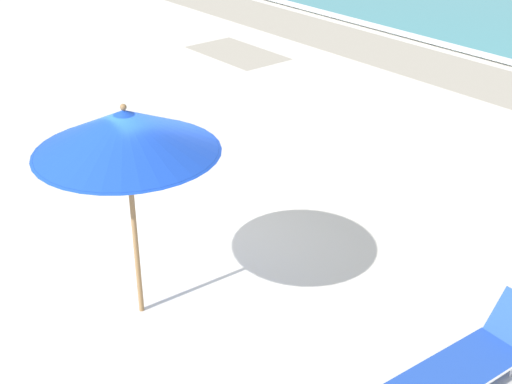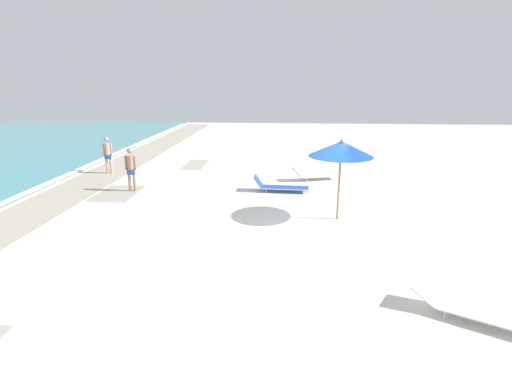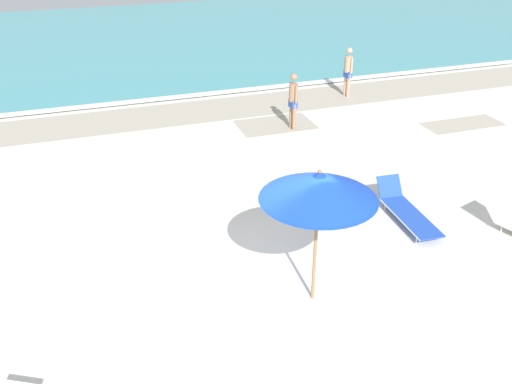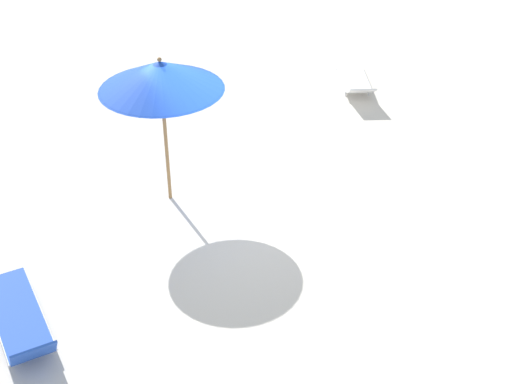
{
  "view_description": "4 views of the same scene",
  "coord_description": "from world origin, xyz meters",
  "px_view_note": "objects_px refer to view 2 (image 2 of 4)",
  "views": [
    {
      "loc": [
        7.13,
        -4.4,
        5.2
      ],
      "look_at": [
        0.63,
        0.94,
        0.81
      ],
      "focal_mm": 50.0,
      "sensor_mm": 36.0,
      "label": 1
    },
    {
      "loc": [
        -11.53,
        0.68,
        4.42
      ],
      "look_at": [
        0.22,
        1.53,
        1.06
      ],
      "focal_mm": 28.0,
      "sensor_mm": 36.0,
      "label": 2
    },
    {
      "loc": [
        -2.76,
        -8.64,
        6.65
      ],
      "look_at": [
        0.77,
        1.67,
        0.85
      ],
      "focal_mm": 40.0,
      "sensor_mm": 36.0,
      "label": 3
    },
    {
      "loc": [
        5.09,
        8.49,
        6.96
      ],
      "look_at": [
        0.39,
        0.9,
        1.04
      ],
      "focal_mm": 50.0,
      "sensor_mm": 36.0,
      "label": 4
    }
  ],
  "objects_px": {
    "beach_umbrella": "(341,149)",
    "sun_lounger_under_umbrella": "(314,175)",
    "beachgoer_wading_adult": "(131,167)",
    "sun_lounger_beside_umbrella": "(474,310)",
    "beachgoer_shoreline_child": "(108,153)",
    "sun_lounger_near_water_left": "(280,186)"
  },
  "relations": [
    {
      "from": "sun_lounger_near_water_left",
      "to": "beachgoer_wading_adult",
      "type": "relative_size",
      "value": 1.26
    },
    {
      "from": "beach_umbrella",
      "to": "beachgoer_wading_adult",
      "type": "xyz_separation_m",
      "value": [
        2.81,
        7.91,
        -1.31
      ]
    },
    {
      "from": "beach_umbrella",
      "to": "sun_lounger_beside_umbrella",
      "type": "relative_size",
      "value": 1.15
    },
    {
      "from": "sun_lounger_near_water_left",
      "to": "beach_umbrella",
      "type": "bearing_deg",
      "value": -145.2
    },
    {
      "from": "sun_lounger_beside_umbrella",
      "to": "sun_lounger_near_water_left",
      "type": "relative_size",
      "value": 1.02
    },
    {
      "from": "beachgoer_wading_adult",
      "to": "sun_lounger_beside_umbrella",
      "type": "bearing_deg",
      "value": 133.6
    },
    {
      "from": "sun_lounger_near_water_left",
      "to": "beachgoer_shoreline_child",
      "type": "bearing_deg",
      "value": 75.57
    },
    {
      "from": "sun_lounger_under_umbrella",
      "to": "sun_lounger_near_water_left",
      "type": "height_order",
      "value": "sun_lounger_near_water_left"
    },
    {
      "from": "beachgoer_shoreline_child",
      "to": "sun_lounger_near_water_left",
      "type": "bearing_deg",
      "value": 152.81
    },
    {
      "from": "sun_lounger_near_water_left",
      "to": "sun_lounger_under_umbrella",
      "type": "bearing_deg",
      "value": -32.43
    },
    {
      "from": "sun_lounger_beside_umbrella",
      "to": "sun_lounger_under_umbrella",
      "type": "bearing_deg",
      "value": 41.21
    },
    {
      "from": "beach_umbrella",
      "to": "sun_lounger_under_umbrella",
      "type": "xyz_separation_m",
      "value": [
        5.22,
        0.42,
        -2.09
      ]
    },
    {
      "from": "sun_lounger_under_umbrella",
      "to": "sun_lounger_beside_umbrella",
      "type": "bearing_deg",
      "value": 174.3
    },
    {
      "from": "sun_lounger_under_umbrella",
      "to": "sun_lounger_near_water_left",
      "type": "relative_size",
      "value": 0.96
    },
    {
      "from": "beachgoer_shoreline_child",
      "to": "sun_lounger_beside_umbrella",
      "type": "bearing_deg",
      "value": 127.49
    },
    {
      "from": "sun_lounger_beside_umbrella",
      "to": "sun_lounger_near_water_left",
      "type": "bearing_deg",
      "value": 52.7
    },
    {
      "from": "sun_lounger_beside_umbrella",
      "to": "beachgoer_wading_adult",
      "type": "height_order",
      "value": "beachgoer_wading_adult"
    },
    {
      "from": "beachgoer_wading_adult",
      "to": "beachgoer_shoreline_child",
      "type": "distance_m",
      "value": 3.82
    },
    {
      "from": "beachgoer_shoreline_child",
      "to": "beachgoer_wading_adult",
      "type": "bearing_deg",
      "value": 117.89
    },
    {
      "from": "beachgoer_wading_adult",
      "to": "sun_lounger_near_water_left",
      "type": "bearing_deg",
      "value": 177.45
    },
    {
      "from": "beach_umbrella",
      "to": "sun_lounger_beside_umbrella",
      "type": "xyz_separation_m",
      "value": [
        -5.55,
        -1.88,
        -2.1
      ]
    },
    {
      "from": "beach_umbrella",
      "to": "sun_lounger_near_water_left",
      "type": "bearing_deg",
      "value": 31.24
    }
  ]
}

